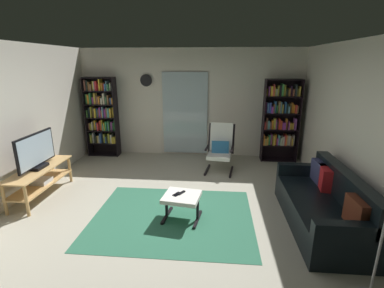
{
  "coord_description": "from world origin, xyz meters",
  "views": [
    {
      "loc": [
        0.64,
        -3.92,
        2.27
      ],
      "look_at": [
        0.2,
        1.13,
        0.78
      ],
      "focal_mm": 26.14,
      "sensor_mm": 36.0,
      "label": 1
    }
  ],
  "objects_px": {
    "leather_sofa": "(324,206)",
    "lounge_armchair": "(220,147)",
    "wall_clock": "(146,80)",
    "cell_phone": "(177,194)",
    "tv_stand": "(40,178)",
    "tv_remote": "(182,193)",
    "television": "(36,152)",
    "ottoman": "(182,199)",
    "bookshelf_near_sofa": "(280,118)",
    "bookshelf_near_tv": "(102,114)"
  },
  "relations": [
    {
      "from": "leather_sofa",
      "to": "lounge_armchair",
      "type": "xyz_separation_m",
      "value": [
        -1.45,
        2.04,
        0.23
      ]
    },
    {
      "from": "leather_sofa",
      "to": "wall_clock",
      "type": "distance_m",
      "value": 4.71
    },
    {
      "from": "cell_phone",
      "to": "wall_clock",
      "type": "bearing_deg",
      "value": 140.84
    },
    {
      "from": "lounge_armchair",
      "to": "leather_sofa",
      "type": "bearing_deg",
      "value": -54.5
    },
    {
      "from": "tv_stand",
      "to": "cell_phone",
      "type": "relative_size",
      "value": 9.98
    },
    {
      "from": "tv_stand",
      "to": "tv_remote",
      "type": "bearing_deg",
      "value": -10.48
    },
    {
      "from": "television",
      "to": "ottoman",
      "type": "height_order",
      "value": "television"
    },
    {
      "from": "tv_stand",
      "to": "television",
      "type": "height_order",
      "value": "television"
    },
    {
      "from": "ottoman",
      "to": "cell_phone",
      "type": "height_order",
      "value": "cell_phone"
    },
    {
      "from": "television",
      "to": "leather_sofa",
      "type": "distance_m",
      "value": 4.62
    },
    {
      "from": "bookshelf_near_sofa",
      "to": "ottoman",
      "type": "distance_m",
      "value": 3.51
    },
    {
      "from": "television",
      "to": "cell_phone",
      "type": "relative_size",
      "value": 6.9
    },
    {
      "from": "ottoman",
      "to": "television",
      "type": "bearing_deg",
      "value": 168.43
    },
    {
      "from": "lounge_armchair",
      "to": "tv_remote",
      "type": "bearing_deg",
      "value": -106.55
    },
    {
      "from": "television",
      "to": "lounge_armchair",
      "type": "xyz_separation_m",
      "value": [
        3.11,
        1.53,
        -0.29
      ]
    },
    {
      "from": "television",
      "to": "cell_phone",
      "type": "bearing_deg",
      "value": -11.67
    },
    {
      "from": "tv_stand",
      "to": "bookshelf_near_sofa",
      "type": "relative_size",
      "value": 0.73
    },
    {
      "from": "tv_remote",
      "to": "bookshelf_near_sofa",
      "type": "bearing_deg",
      "value": 85.5
    },
    {
      "from": "cell_phone",
      "to": "television",
      "type": "bearing_deg",
      "value": -161.61
    },
    {
      "from": "ottoman",
      "to": "cell_phone",
      "type": "bearing_deg",
      "value": 171.86
    },
    {
      "from": "leather_sofa",
      "to": "cell_phone",
      "type": "relative_size",
      "value": 14.1
    },
    {
      "from": "ottoman",
      "to": "cell_phone",
      "type": "distance_m",
      "value": 0.1
    },
    {
      "from": "television",
      "to": "leather_sofa",
      "type": "bearing_deg",
      "value": -6.35
    },
    {
      "from": "tv_remote",
      "to": "wall_clock",
      "type": "relative_size",
      "value": 0.5
    },
    {
      "from": "tv_stand",
      "to": "bookshelf_near_tv",
      "type": "height_order",
      "value": "bookshelf_near_tv"
    },
    {
      "from": "cell_phone",
      "to": "leather_sofa",
      "type": "bearing_deg",
      "value": 30.05
    },
    {
      "from": "bookshelf_near_sofa",
      "to": "leather_sofa",
      "type": "relative_size",
      "value": 0.97
    },
    {
      "from": "bookshelf_near_tv",
      "to": "ottoman",
      "type": "xyz_separation_m",
      "value": [
        2.33,
        -2.86,
        -0.72
      ]
    },
    {
      "from": "cell_phone",
      "to": "tv_remote",
      "type": "bearing_deg",
      "value": 64.55
    },
    {
      "from": "ottoman",
      "to": "tv_remote",
      "type": "distance_m",
      "value": 0.1
    },
    {
      "from": "television",
      "to": "wall_clock",
      "type": "distance_m",
      "value": 3.02
    },
    {
      "from": "bookshelf_near_sofa",
      "to": "leather_sofa",
      "type": "height_order",
      "value": "bookshelf_near_sofa"
    },
    {
      "from": "television",
      "to": "tv_remote",
      "type": "distance_m",
      "value": 2.59
    },
    {
      "from": "tv_stand",
      "to": "bookshelf_near_sofa",
      "type": "bearing_deg",
      "value": 27.24
    },
    {
      "from": "tv_stand",
      "to": "bookshelf_near_tv",
      "type": "xyz_separation_m",
      "value": [
        0.2,
        2.34,
        0.69
      ]
    },
    {
      "from": "bookshelf_near_sofa",
      "to": "ottoman",
      "type": "height_order",
      "value": "bookshelf_near_sofa"
    },
    {
      "from": "tv_remote",
      "to": "television",
      "type": "bearing_deg",
      "value": -159.61
    },
    {
      "from": "bookshelf_near_sofa",
      "to": "cell_phone",
      "type": "height_order",
      "value": "bookshelf_near_sofa"
    },
    {
      "from": "lounge_armchair",
      "to": "tv_remote",
      "type": "xyz_separation_m",
      "value": [
        -0.59,
        -1.99,
        -0.13
      ]
    },
    {
      "from": "television",
      "to": "lounge_armchair",
      "type": "relative_size",
      "value": 0.94
    },
    {
      "from": "bookshelf_near_tv",
      "to": "lounge_armchair",
      "type": "height_order",
      "value": "bookshelf_near_tv"
    },
    {
      "from": "leather_sofa",
      "to": "lounge_armchair",
      "type": "relative_size",
      "value": 1.93
    },
    {
      "from": "leather_sofa",
      "to": "ottoman",
      "type": "height_order",
      "value": "leather_sofa"
    },
    {
      "from": "bookshelf_near_sofa",
      "to": "cell_phone",
      "type": "distance_m",
      "value": 3.53
    },
    {
      "from": "bookshelf_near_sofa",
      "to": "ottoman",
      "type": "xyz_separation_m",
      "value": [
        -1.96,
        -2.83,
        -0.71
      ]
    },
    {
      "from": "bookshelf_near_tv",
      "to": "cell_phone",
      "type": "relative_size",
      "value": 13.81
    },
    {
      "from": "leather_sofa",
      "to": "cell_phone",
      "type": "distance_m",
      "value": 2.11
    },
    {
      "from": "wall_clock",
      "to": "leather_sofa",
      "type": "bearing_deg",
      "value": -42.97
    },
    {
      "from": "bookshelf_near_tv",
      "to": "cell_phone",
      "type": "distance_m",
      "value": 3.69
    },
    {
      "from": "tv_stand",
      "to": "cell_phone",
      "type": "height_order",
      "value": "tv_stand"
    }
  ]
}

